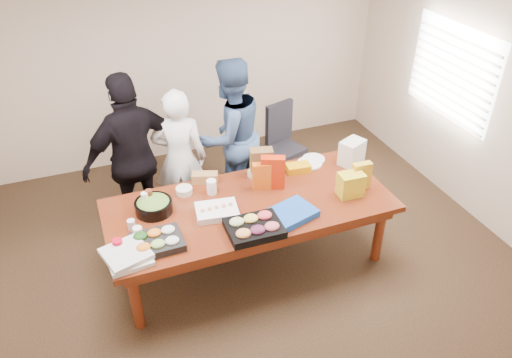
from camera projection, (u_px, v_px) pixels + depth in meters
name	position (u px, v px, depth m)	size (l,w,h in m)	color
floor	(250.00, 261.00, 5.32)	(5.50, 5.00, 0.02)	#47301E
wall_back	(183.00, 60.00, 6.52)	(5.50, 0.04, 2.70)	beige
wall_right	(488.00, 104.00, 5.40)	(0.04, 5.00, 2.70)	beige
window_panel	(452.00, 72.00, 5.77)	(0.03, 1.40, 1.10)	white
window_blinds	(449.00, 73.00, 5.76)	(0.04, 1.36, 1.00)	beige
conference_table	(250.00, 233.00, 5.11)	(2.80, 1.20, 0.75)	#4C1C0F
office_chair	(284.00, 147.00, 6.36)	(0.50, 0.50, 0.97)	black
person_center	(180.00, 159.00, 5.48)	(0.60, 0.39, 1.63)	white
person_right	(230.00, 136.00, 5.71)	(0.89, 0.69, 1.83)	#364F79
person_left	(134.00, 158.00, 5.24)	(1.11, 0.46, 1.89)	black
veggie_tray	(157.00, 242.00, 4.37)	(0.45, 0.35, 0.07)	black
fruit_tray	(254.00, 228.00, 4.52)	(0.49, 0.39, 0.08)	black
sheet_cake	(217.00, 211.00, 4.74)	(0.39, 0.30, 0.07)	white
salad_bowl	(154.00, 207.00, 4.76)	(0.36, 0.36, 0.12)	black
chip_bag_blue	(291.00, 214.00, 4.71)	(0.44, 0.33, 0.07)	blue
chip_bag_red	(273.00, 172.00, 5.05)	(0.24, 0.10, 0.35)	red
chip_bag_yellow	(361.00, 176.00, 5.04)	(0.20, 0.08, 0.30)	gold
chip_bag_orange	(262.00, 176.00, 5.05)	(0.19, 0.08, 0.29)	#DD5C11
mayo_jar	(212.00, 187.00, 5.00)	(0.10, 0.10, 0.15)	white
mustard_bottle	(253.00, 169.00, 5.28)	(0.06, 0.06, 0.16)	#D5C807
dressing_bottle	(150.00, 199.00, 4.79)	(0.07, 0.07, 0.20)	#5A2815
ranch_bottle	(145.00, 202.00, 4.76)	(0.07, 0.07, 0.20)	silver
banana_bunch	(298.00, 168.00, 5.37)	(0.25, 0.15, 0.08)	#E19F06
bread_loaf	(205.00, 178.00, 5.19)	(0.27, 0.12, 0.11)	#9E7140
kraft_bag	(261.00, 162.00, 5.25)	(0.24, 0.14, 0.31)	brown
red_cup	(118.00, 245.00, 4.30)	(0.09, 0.09, 0.11)	#BC0621
clear_cup_a	(138.00, 233.00, 4.44)	(0.08, 0.08, 0.12)	white
clear_cup_b	(131.00, 225.00, 4.54)	(0.07, 0.07, 0.10)	white
pizza_box_lower	(129.00, 257.00, 4.22)	(0.36, 0.36, 0.04)	silver
pizza_box_upper	(126.00, 253.00, 4.20)	(0.36, 0.36, 0.04)	silver
plate_a	(310.00, 163.00, 5.51)	(0.28, 0.28, 0.02)	white
plate_b	(314.00, 159.00, 5.59)	(0.25, 0.25, 0.02)	white
dip_bowl_a	(254.00, 173.00, 5.30)	(0.14, 0.14, 0.06)	beige
dip_bowl_b	(184.00, 191.00, 5.03)	(0.17, 0.17, 0.07)	silver
grocery_bag_white	(352.00, 152.00, 5.45)	(0.26, 0.19, 0.28)	white
grocery_bag_yellow	(351.00, 184.00, 4.96)	(0.25, 0.17, 0.25)	yellow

